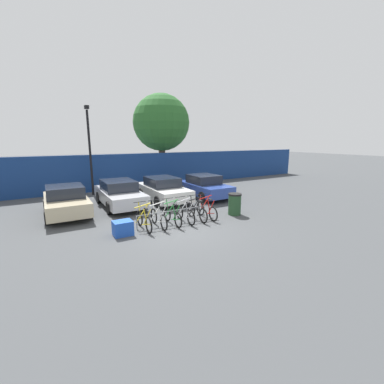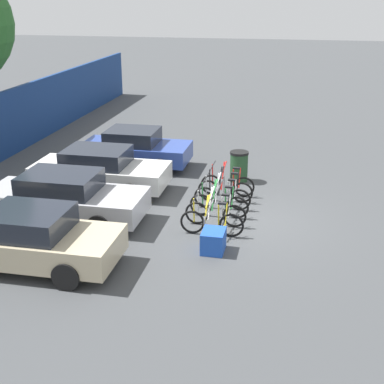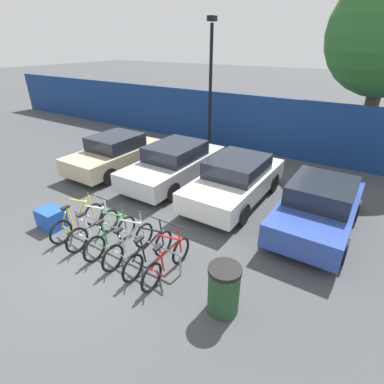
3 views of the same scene
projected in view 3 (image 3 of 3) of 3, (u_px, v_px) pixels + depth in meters
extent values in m
plane|color=#424447|center=(95.00, 259.00, 7.16)|extent=(120.00, 120.00, 0.00)
cube|color=navy|center=(254.00, 124.00, 13.70)|extent=(36.00, 0.16, 2.53)
cylinder|color=gray|center=(122.00, 231.00, 7.28)|extent=(3.49, 0.04, 0.04)
cylinder|color=gray|center=(77.00, 219.00, 8.25)|extent=(0.04, 0.04, 0.55)
cylinder|color=gray|center=(180.00, 266.00, 6.56)|extent=(0.04, 0.04, 0.55)
torus|color=black|center=(61.00, 232.00, 7.60)|extent=(0.06, 0.66, 0.66)
torus|color=black|center=(94.00, 214.00, 8.39)|extent=(0.06, 0.66, 0.66)
cylinder|color=yellow|center=(81.00, 210.00, 7.97)|extent=(0.60, 0.04, 0.76)
cylinder|color=yellow|center=(77.00, 201.00, 7.79)|extent=(0.68, 0.04, 0.16)
cylinder|color=yellow|center=(71.00, 217.00, 7.74)|extent=(0.14, 0.04, 0.63)
cylinder|color=yellow|center=(64.00, 220.00, 7.58)|extent=(0.32, 0.03, 0.58)
cylinder|color=yellow|center=(68.00, 229.00, 7.76)|extent=(0.40, 0.03, 0.08)
cylinder|color=yellow|center=(91.00, 204.00, 8.20)|extent=(0.12, 0.04, 0.69)
cylinder|color=black|center=(87.00, 193.00, 8.00)|extent=(0.52, 0.03, 0.03)
cube|color=black|center=(65.00, 208.00, 7.52)|extent=(0.10, 0.22, 0.05)
torus|color=black|center=(77.00, 240.00, 7.30)|extent=(0.06, 0.66, 0.66)
torus|color=black|center=(109.00, 221.00, 8.08)|extent=(0.06, 0.66, 0.66)
cylinder|color=silver|center=(97.00, 217.00, 7.66)|extent=(0.60, 0.04, 0.76)
cylinder|color=silver|center=(94.00, 207.00, 7.48)|extent=(0.68, 0.04, 0.16)
cylinder|color=silver|center=(87.00, 225.00, 7.44)|extent=(0.14, 0.04, 0.63)
cylinder|color=silver|center=(80.00, 228.00, 7.28)|extent=(0.32, 0.03, 0.58)
cylinder|color=silver|center=(84.00, 237.00, 7.46)|extent=(0.40, 0.03, 0.08)
cylinder|color=silver|center=(107.00, 210.00, 7.90)|extent=(0.12, 0.04, 0.69)
cylinder|color=black|center=(103.00, 199.00, 7.70)|extent=(0.52, 0.03, 0.03)
cube|color=black|center=(81.00, 215.00, 7.22)|extent=(0.10, 0.22, 0.05)
torus|color=black|center=(94.00, 249.00, 6.99)|extent=(0.06, 0.66, 0.66)
torus|color=black|center=(126.00, 228.00, 7.78)|extent=(0.06, 0.66, 0.66)
cylinder|color=#288438|center=(114.00, 224.00, 7.36)|extent=(0.60, 0.04, 0.76)
cylinder|color=#288438|center=(111.00, 214.00, 7.18)|extent=(0.68, 0.04, 0.16)
cylinder|color=#288438|center=(104.00, 233.00, 7.13)|extent=(0.14, 0.04, 0.63)
cylinder|color=#288438|center=(98.00, 236.00, 6.97)|extent=(0.32, 0.03, 0.58)
cylinder|color=#288438|center=(101.00, 245.00, 7.15)|extent=(0.40, 0.03, 0.08)
cylinder|color=#288438|center=(124.00, 217.00, 7.59)|extent=(0.12, 0.04, 0.69)
cylinder|color=black|center=(121.00, 205.00, 7.39)|extent=(0.52, 0.03, 0.03)
cube|color=black|center=(99.00, 222.00, 6.91)|extent=(0.10, 0.22, 0.05)
torus|color=black|center=(113.00, 258.00, 6.70)|extent=(0.06, 0.66, 0.66)
torus|color=black|center=(144.00, 235.00, 7.48)|extent=(0.06, 0.66, 0.66)
cylinder|color=#B7B7BC|center=(133.00, 232.00, 7.06)|extent=(0.60, 0.04, 0.76)
cylinder|color=#B7B7BC|center=(130.00, 222.00, 6.88)|extent=(0.68, 0.04, 0.16)
cylinder|color=#B7B7BC|center=(123.00, 241.00, 6.84)|extent=(0.14, 0.04, 0.63)
cylinder|color=#B7B7BC|center=(116.00, 244.00, 6.68)|extent=(0.32, 0.03, 0.58)
cylinder|color=#B7B7BC|center=(119.00, 254.00, 6.86)|extent=(0.40, 0.03, 0.08)
cylinder|color=#B7B7BC|center=(142.00, 224.00, 7.29)|extent=(0.12, 0.04, 0.69)
cylinder|color=black|center=(139.00, 212.00, 7.10)|extent=(0.52, 0.03, 0.03)
cube|color=black|center=(118.00, 230.00, 6.62)|extent=(0.10, 0.22, 0.05)
torus|color=black|center=(133.00, 268.00, 6.40)|extent=(0.06, 0.66, 0.66)
torus|color=black|center=(163.00, 243.00, 7.19)|extent=(0.06, 0.66, 0.66)
cylinder|color=black|center=(153.00, 240.00, 6.77)|extent=(0.60, 0.04, 0.76)
cylinder|color=black|center=(150.00, 230.00, 6.59)|extent=(0.68, 0.04, 0.16)
cylinder|color=black|center=(143.00, 250.00, 6.54)|extent=(0.14, 0.04, 0.63)
cylinder|color=black|center=(137.00, 254.00, 6.38)|extent=(0.32, 0.03, 0.58)
cylinder|color=black|center=(139.00, 264.00, 6.56)|extent=(0.40, 0.03, 0.08)
cylinder|color=black|center=(161.00, 232.00, 7.00)|extent=(0.12, 0.04, 0.69)
cylinder|color=black|center=(160.00, 220.00, 6.80)|extent=(0.52, 0.03, 0.03)
cube|color=black|center=(139.00, 239.00, 6.32)|extent=(0.10, 0.22, 0.05)
torus|color=black|center=(152.00, 277.00, 6.15)|extent=(0.06, 0.66, 0.66)
torus|color=black|center=(181.00, 251.00, 6.93)|extent=(0.06, 0.66, 0.66)
cylinder|color=red|center=(171.00, 248.00, 6.52)|extent=(0.60, 0.04, 0.76)
cylinder|color=red|center=(169.00, 237.00, 6.34)|extent=(0.68, 0.04, 0.16)
cylinder|color=red|center=(161.00, 258.00, 6.29)|extent=(0.14, 0.04, 0.63)
cylinder|color=red|center=(155.00, 263.00, 6.13)|extent=(0.32, 0.03, 0.58)
cylinder|color=red|center=(158.00, 273.00, 6.31)|extent=(0.40, 0.03, 0.08)
cylinder|color=red|center=(179.00, 239.00, 6.75)|extent=(0.12, 0.04, 0.69)
cylinder|color=black|center=(178.00, 227.00, 6.55)|extent=(0.52, 0.03, 0.03)
cube|color=black|center=(158.00, 248.00, 6.07)|extent=(0.10, 0.22, 0.05)
cube|color=#C1B28E|center=(115.00, 156.00, 11.93)|extent=(1.80, 4.00, 0.62)
cube|color=#1E232D|center=(115.00, 142.00, 11.74)|extent=(1.58, 1.84, 0.52)
cylinder|color=black|center=(121.00, 150.00, 13.32)|extent=(0.20, 0.64, 0.64)
cylinder|color=black|center=(151.00, 158.00, 12.49)|extent=(0.20, 0.64, 0.64)
cylinder|color=black|center=(78.00, 167.00, 11.59)|extent=(0.20, 0.64, 0.64)
cylinder|color=black|center=(109.00, 176.00, 10.75)|extent=(0.20, 0.64, 0.64)
cube|color=#B7B7BC|center=(174.00, 167.00, 10.94)|extent=(1.80, 4.45, 0.62)
cube|color=#1E232D|center=(176.00, 151.00, 10.76)|extent=(1.58, 2.05, 0.52)
cylinder|color=black|center=(176.00, 158.00, 12.43)|extent=(0.20, 0.64, 0.64)
cylinder|color=black|center=(212.00, 167.00, 11.60)|extent=(0.20, 0.64, 0.64)
cylinder|color=black|center=(133.00, 180.00, 10.50)|extent=(0.20, 0.64, 0.64)
cylinder|color=black|center=(172.00, 192.00, 9.67)|extent=(0.20, 0.64, 0.64)
cube|color=silver|center=(235.00, 183.00, 9.65)|extent=(1.80, 4.31, 0.62)
cube|color=#1E232D|center=(238.00, 166.00, 9.47)|extent=(1.58, 1.98, 0.52)
cylinder|color=black|center=(228.00, 172.00, 11.11)|extent=(0.20, 0.64, 0.64)
cylinder|color=black|center=(273.00, 183.00, 10.28)|extent=(0.20, 0.64, 0.64)
cylinder|color=black|center=(192.00, 199.00, 9.24)|extent=(0.20, 0.64, 0.64)
cylinder|color=black|center=(243.00, 214.00, 8.41)|extent=(0.20, 0.64, 0.64)
cube|color=#2D479E|center=(317.00, 211.00, 8.10)|extent=(1.80, 3.92, 0.62)
cube|color=#1E232D|center=(322.00, 191.00, 7.91)|extent=(1.58, 1.80, 0.52)
cylinder|color=black|center=(296.00, 195.00, 9.47)|extent=(0.20, 0.64, 0.64)
cylinder|color=black|center=(356.00, 210.00, 8.64)|extent=(0.20, 0.64, 0.64)
cylinder|color=black|center=(271.00, 228.00, 7.77)|extent=(0.20, 0.64, 0.64)
cylinder|color=black|center=(342.00, 251.00, 6.94)|extent=(0.20, 0.64, 0.64)
cylinder|color=black|center=(210.00, 92.00, 13.19)|extent=(0.14, 0.14, 5.33)
cube|color=black|center=(212.00, 18.00, 11.92)|extent=(0.24, 0.44, 0.20)
cylinder|color=#234728|center=(224.00, 291.00, 5.62)|extent=(0.60, 0.60, 0.95)
cylinder|color=black|center=(225.00, 270.00, 5.39)|extent=(0.63, 0.63, 0.08)
cube|color=blue|center=(52.00, 218.00, 8.32)|extent=(0.70, 0.56, 0.55)
cylinder|color=brown|center=(367.00, 122.00, 12.78)|extent=(0.56, 0.56, 3.18)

